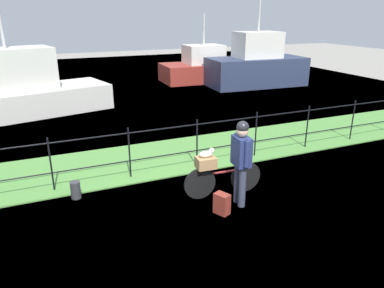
# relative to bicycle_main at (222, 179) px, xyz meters

# --- Properties ---
(ground_plane) EXTENTS (60.00, 60.00, 0.00)m
(ground_plane) POSITION_rel_bicycle_main_xyz_m (-0.69, -0.49, -0.35)
(ground_plane) COLOR gray
(grass_strip) EXTENTS (27.00, 2.40, 0.03)m
(grass_strip) POSITION_rel_bicycle_main_xyz_m (-0.69, 2.39, -0.33)
(grass_strip) COLOR #569342
(grass_strip) RESTS_ON ground
(harbor_water) EXTENTS (30.00, 30.00, 0.00)m
(harbor_water) POSITION_rel_bicycle_main_xyz_m (-0.69, 10.42, -0.34)
(harbor_water) COLOR #60849E
(harbor_water) RESTS_ON ground
(iron_fence) EXTENTS (18.04, 0.04, 1.18)m
(iron_fence) POSITION_rel_bicycle_main_xyz_m (-0.69, 1.54, 0.33)
(iron_fence) COLOR black
(iron_fence) RESTS_ON ground
(bicycle_main) EXTENTS (1.66, 0.21, 0.65)m
(bicycle_main) POSITION_rel_bicycle_main_xyz_m (0.00, 0.00, 0.00)
(bicycle_main) COLOR black
(bicycle_main) RESTS_ON ground
(wooden_crate) EXTENTS (0.40, 0.32, 0.22)m
(wooden_crate) POSITION_rel_bicycle_main_xyz_m (-0.36, 0.03, 0.42)
(wooden_crate) COLOR #A87F51
(wooden_crate) RESTS_ON bicycle_main
(terrier_dog) EXTENTS (0.32, 0.16, 0.18)m
(terrier_dog) POSITION_rel_bicycle_main_xyz_m (-0.34, 0.03, 0.61)
(terrier_dog) COLOR silver
(terrier_dog) RESTS_ON wooden_crate
(cyclist_person) EXTENTS (0.29, 0.54, 1.68)m
(cyclist_person) POSITION_rel_bicycle_main_xyz_m (0.13, -0.46, 0.66)
(cyclist_person) COLOR #383D51
(cyclist_person) RESTS_ON ground
(backpack_on_paving) EXTENTS (0.28, 0.33, 0.40)m
(backpack_on_paving) POSITION_rel_bicycle_main_xyz_m (-0.35, -0.65, -0.15)
(backpack_on_paving) COLOR maroon
(backpack_on_paving) RESTS_ON ground
(mooring_bollard) EXTENTS (0.20, 0.20, 0.36)m
(mooring_bollard) POSITION_rel_bicycle_main_xyz_m (-2.76, 1.04, -0.17)
(mooring_bollard) COLOR #38383D
(mooring_bollard) RESTS_ON ground
(moored_boat_near) EXTENTS (4.54, 2.42, 3.49)m
(moored_boat_near) POSITION_rel_bicycle_main_xyz_m (5.22, 12.08, 0.35)
(moored_boat_near) COLOR #9E3328
(moored_boat_near) RESTS_ON ground
(moored_boat_mid) EXTENTS (6.97, 3.65, 3.98)m
(moored_boat_mid) POSITION_rel_bicycle_main_xyz_m (-4.00, 8.30, 0.51)
(moored_boat_mid) COLOR silver
(moored_boat_mid) RESTS_ON ground
(moored_boat_far) EXTENTS (4.96, 2.42, 4.23)m
(moored_boat_far) POSITION_rel_bicycle_main_xyz_m (7.09, 9.83, 0.63)
(moored_boat_far) COLOR #2D3856
(moored_boat_far) RESTS_ON ground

